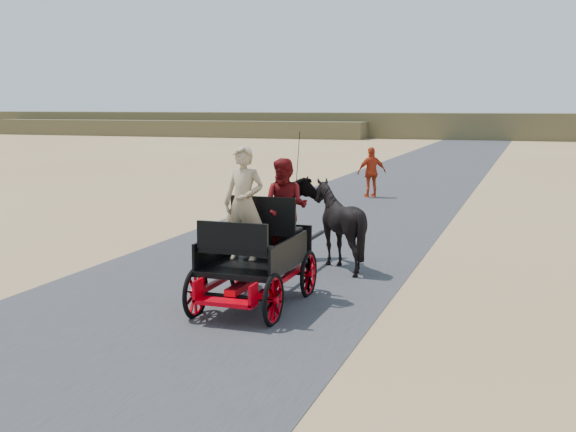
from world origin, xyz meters
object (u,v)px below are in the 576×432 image
(horse_right, at_px, (338,225))
(pedestrian, at_px, (372,172))
(horse_left, at_px, (285,222))
(carriage, at_px, (255,283))

(horse_right, distance_m, pedestrian, 11.05)
(horse_left, relative_size, horse_right, 1.18)
(carriage, relative_size, horse_left, 1.20)
(horse_right, relative_size, pedestrian, 0.98)
(carriage, distance_m, pedestrian, 13.97)
(horse_left, relative_size, pedestrian, 1.16)
(carriage, height_order, horse_left, horse_left)
(carriage, bearing_deg, horse_left, 100.39)
(pedestrian, bearing_deg, carriage, 63.40)
(horse_left, xyz_separation_m, pedestrian, (-0.66, 10.91, 0.02))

